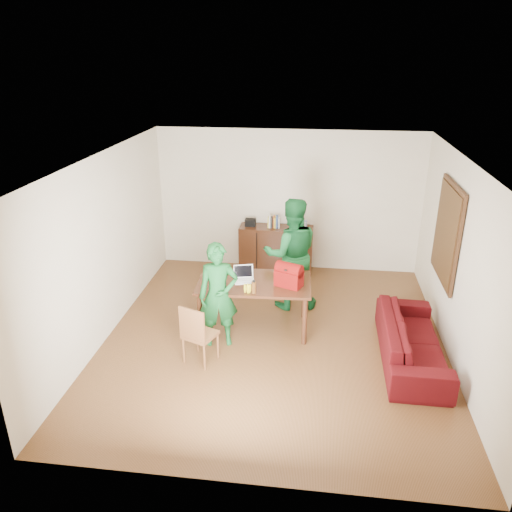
# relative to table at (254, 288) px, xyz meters

# --- Properties ---
(room) EXTENTS (5.20, 5.70, 2.90)m
(room) POSITION_rel_table_xyz_m (0.34, -0.15, 0.61)
(room) COLOR #452A11
(room) RESTS_ON ground
(table) EXTENTS (1.74, 1.03, 0.80)m
(table) POSITION_rel_table_xyz_m (0.00, 0.00, 0.00)
(table) COLOR black
(table) RESTS_ON ground
(chair) EXTENTS (0.52, 0.51, 0.88)m
(chair) POSITION_rel_table_xyz_m (-0.63, -0.99, -0.44)
(chair) COLOR brown
(chair) RESTS_ON ground
(person_near) EXTENTS (0.64, 0.50, 1.56)m
(person_near) POSITION_rel_table_xyz_m (-0.45, -0.49, 0.09)
(person_near) COLOR #125321
(person_near) RESTS_ON ground
(person_far) EXTENTS (1.04, 0.89, 1.88)m
(person_far) POSITION_rel_table_xyz_m (0.50, 0.82, 0.25)
(person_far) COLOR #125425
(person_far) RESTS_ON ground
(laptop) EXTENTS (0.34, 0.28, 0.21)m
(laptop) POSITION_rel_table_xyz_m (-0.15, -0.01, 0.14)
(laptop) COLOR white
(laptop) RESTS_ON table
(bananas) EXTENTS (0.15, 0.09, 0.05)m
(bananas) POSITION_rel_table_xyz_m (-0.05, -0.39, 0.13)
(bananas) COLOR gold
(bananas) RESTS_ON table
(bottle) EXTENTS (0.08, 0.08, 0.20)m
(bottle) POSITION_rel_table_xyz_m (0.04, -0.38, 0.20)
(bottle) COLOR #5A3414
(bottle) RESTS_ON table
(red_bag) EXTENTS (0.44, 0.36, 0.29)m
(red_bag) POSITION_rel_table_xyz_m (0.52, -0.08, 0.24)
(red_bag) COLOR maroon
(red_bag) RESTS_ON table
(sofa) EXTENTS (0.82, 2.06, 0.60)m
(sofa) POSITION_rel_table_xyz_m (2.28, -0.57, -0.39)
(sofa) COLOR #34060F
(sofa) RESTS_ON ground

